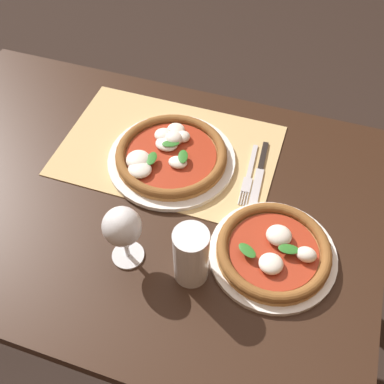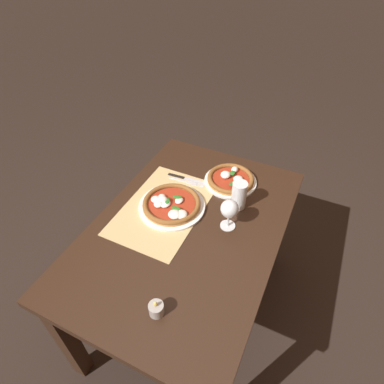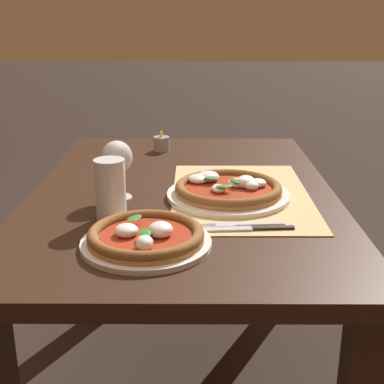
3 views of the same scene
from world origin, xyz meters
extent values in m
cube|color=black|center=(0.00, 0.00, 0.72)|extent=(1.22, 0.82, 0.04)
cube|color=black|center=(0.55, -0.35, 0.35)|extent=(0.07, 0.07, 0.70)
cube|color=black|center=(0.55, 0.35, 0.35)|extent=(0.07, 0.07, 0.70)
cube|color=tan|center=(-0.05, -0.16, 0.74)|extent=(0.55, 0.36, 0.00)
cylinder|color=silver|center=(-0.08, -0.12, 0.75)|extent=(0.32, 0.32, 0.01)
cylinder|color=#B77F42|center=(-0.08, -0.12, 0.76)|extent=(0.28, 0.28, 0.01)
torus|color=brown|center=(-0.08, -0.12, 0.77)|extent=(0.28, 0.28, 0.02)
cylinder|color=maroon|center=(-0.08, -0.12, 0.77)|extent=(0.23, 0.23, 0.00)
ellipsoid|color=silver|center=(-0.04, -0.17, 0.78)|extent=(0.05, 0.05, 0.02)
ellipsoid|color=silver|center=(-0.01, -0.07, 0.78)|extent=(0.06, 0.06, 0.03)
ellipsoid|color=silver|center=(-0.10, -0.09, 0.78)|extent=(0.05, 0.04, 0.02)
ellipsoid|color=silver|center=(-0.06, -0.14, 0.78)|extent=(0.06, 0.05, 0.02)
ellipsoid|color=silver|center=(-0.02, -0.04, 0.78)|extent=(0.06, 0.05, 0.02)
ellipsoid|color=silver|center=(-0.07, -0.16, 0.78)|extent=(0.05, 0.04, 0.03)
ellipsoid|color=silver|center=(-0.09, -0.18, 0.78)|extent=(0.04, 0.04, 0.02)
ellipsoid|color=silver|center=(-0.06, -0.20, 0.78)|extent=(0.05, 0.05, 0.02)
ellipsoid|color=#286B23|center=(-0.04, -0.08, 0.79)|extent=(0.03, 0.05, 0.00)
ellipsoid|color=#286B23|center=(-0.07, -0.14, 0.79)|extent=(0.05, 0.04, 0.00)
ellipsoid|color=#286B23|center=(-0.11, -0.11, 0.79)|extent=(0.04, 0.05, 0.00)
cylinder|color=silver|center=(-0.38, 0.07, 0.75)|extent=(0.28, 0.28, 0.01)
cylinder|color=#B77F42|center=(-0.38, 0.07, 0.76)|extent=(0.24, 0.24, 0.01)
torus|color=brown|center=(-0.38, 0.07, 0.77)|extent=(0.24, 0.24, 0.02)
cylinder|color=maroon|center=(-0.38, 0.07, 0.76)|extent=(0.19, 0.19, 0.00)
ellipsoid|color=silver|center=(-0.38, 0.11, 0.78)|extent=(0.05, 0.05, 0.03)
ellipsoid|color=silver|center=(-0.44, 0.07, 0.78)|extent=(0.04, 0.03, 0.03)
ellipsoid|color=silver|center=(-0.38, 0.04, 0.78)|extent=(0.06, 0.05, 0.03)
ellipsoid|color=#286B23|center=(-0.41, 0.07, 0.78)|extent=(0.05, 0.03, 0.00)
ellipsoid|color=#286B23|center=(-0.32, 0.10, 0.78)|extent=(0.05, 0.04, 0.00)
cylinder|color=silver|center=(-0.08, 0.17, 0.74)|extent=(0.07, 0.07, 0.00)
cylinder|color=silver|center=(-0.08, 0.17, 0.78)|extent=(0.01, 0.01, 0.06)
ellipsoid|color=silver|center=(-0.08, 0.17, 0.85)|extent=(0.08, 0.08, 0.08)
ellipsoid|color=#C17019|center=(-0.08, 0.17, 0.84)|extent=(0.07, 0.07, 0.05)
cylinder|color=silver|center=(-0.22, 0.16, 0.81)|extent=(0.07, 0.07, 0.15)
cylinder|color=black|center=(-0.22, 0.16, 0.80)|extent=(0.07, 0.07, 0.12)
cylinder|color=silver|center=(-0.22, 0.16, 0.86)|extent=(0.07, 0.07, 0.02)
cube|color=#B7B7BC|center=(-0.27, -0.18, 0.75)|extent=(0.02, 0.12, 0.00)
cube|color=#B7B7BC|center=(-0.28, -0.10, 0.75)|extent=(0.03, 0.05, 0.00)
cylinder|color=#B7B7BC|center=(-0.27, -0.06, 0.75)|extent=(0.01, 0.04, 0.00)
cylinder|color=#B7B7BC|center=(-0.28, -0.06, 0.75)|extent=(0.01, 0.04, 0.00)
cylinder|color=#B7B7BC|center=(-0.28, -0.06, 0.75)|extent=(0.01, 0.04, 0.00)
cylinder|color=#B7B7BC|center=(-0.29, -0.06, 0.75)|extent=(0.01, 0.04, 0.00)
cube|color=black|center=(-0.29, -0.21, 0.75)|extent=(0.02, 0.10, 0.01)
cube|color=#B7B7BC|center=(-0.30, -0.10, 0.75)|extent=(0.03, 0.12, 0.00)
cylinder|color=gray|center=(0.42, 0.08, 0.77)|extent=(0.06, 0.06, 0.05)
cylinder|color=silver|center=(0.42, 0.08, 0.76)|extent=(0.04, 0.04, 0.03)
ellipsoid|color=#F9C64C|center=(0.42, 0.08, 0.80)|extent=(0.01, 0.01, 0.02)
camera|label=1|loc=(-0.37, 0.59, 1.59)|focal=42.00mm
camera|label=2|loc=(0.88, 0.44, 1.84)|focal=30.00mm
camera|label=3|loc=(-1.40, -0.03, 1.21)|focal=50.00mm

